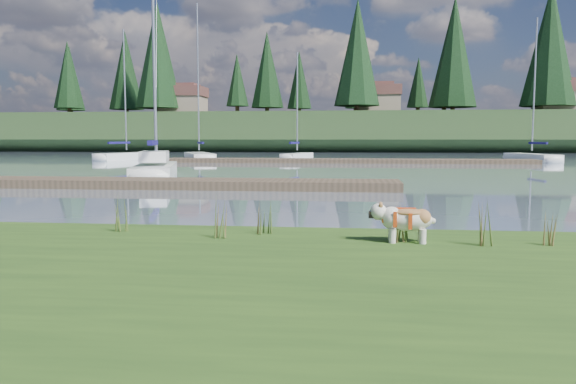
# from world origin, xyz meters

# --- Properties ---
(ground) EXTENTS (200.00, 200.00, 0.00)m
(ground) POSITION_xyz_m (0.00, 30.00, 0.00)
(ground) COLOR #8193AC
(ground) RESTS_ON ground
(bank) EXTENTS (60.00, 9.00, 0.35)m
(bank) POSITION_xyz_m (0.00, -6.00, 0.17)
(bank) COLOR #2E4F19
(bank) RESTS_ON ground
(ridge) EXTENTS (200.00, 20.00, 5.00)m
(ridge) POSITION_xyz_m (0.00, 73.00, 2.50)
(ridge) COLOR #21361A
(ridge) RESTS_ON ground
(bulldog) EXTENTS (0.85, 0.38, 0.51)m
(bulldog) POSITION_xyz_m (3.05, -2.60, 0.67)
(bulldog) COLOR silver
(bulldog) RESTS_ON bank
(sailboat_main) EXTENTS (3.70, 8.25, 11.75)m
(sailboat_main) POSITION_xyz_m (-6.56, 14.80, 0.42)
(sailboat_main) COLOR white
(sailboat_main) RESTS_ON ground
(dock_near) EXTENTS (16.00, 2.00, 0.30)m
(dock_near) POSITION_xyz_m (-4.00, 9.00, 0.15)
(dock_near) COLOR #4C3D2C
(dock_near) RESTS_ON ground
(dock_far) EXTENTS (26.00, 2.20, 0.30)m
(dock_far) POSITION_xyz_m (2.00, 30.00, 0.15)
(dock_far) COLOR #4C3D2C
(dock_far) RESTS_ON ground
(sailboat_bg_0) EXTENTS (3.50, 7.39, 10.65)m
(sailboat_bg_0) POSITION_xyz_m (-15.89, 35.02, 0.32)
(sailboat_bg_0) COLOR white
(sailboat_bg_0) RESTS_ON ground
(sailboat_bg_1) EXTENTS (4.77, 8.48, 12.60)m
(sailboat_bg_1) POSITION_xyz_m (-10.27, 35.24, 0.33)
(sailboat_bg_1) COLOR white
(sailboat_bg_1) RESTS_ON ground
(sailboat_bg_2) EXTENTS (2.41, 5.64, 8.60)m
(sailboat_bg_2) POSITION_xyz_m (-1.84, 34.98, 0.34)
(sailboat_bg_2) COLOR white
(sailboat_bg_2) RESTS_ON ground
(sailboat_bg_4) EXTENTS (2.72, 7.50, 10.92)m
(sailboat_bg_4) POSITION_xyz_m (15.98, 35.40, 0.33)
(sailboat_bg_4) COLOR white
(sailboat_bg_4) RESTS_ON ground
(weed_0) EXTENTS (0.17, 0.14, 0.61)m
(weed_0) POSITION_xyz_m (0.57, -2.54, 0.60)
(weed_0) COLOR #475B23
(weed_0) RESTS_ON bank
(weed_1) EXTENTS (0.17, 0.14, 0.48)m
(weed_1) POSITION_xyz_m (1.10, -2.15, 0.55)
(weed_1) COLOR #475B23
(weed_1) RESTS_ON bank
(weed_2) EXTENTS (0.17, 0.14, 0.71)m
(weed_2) POSITION_xyz_m (4.06, -2.74, 0.65)
(weed_2) COLOR #475B23
(weed_2) RESTS_ON bank
(weed_3) EXTENTS (0.17, 0.14, 0.57)m
(weed_3) POSITION_xyz_m (-1.07, -2.21, 0.59)
(weed_3) COLOR #475B23
(weed_3) RESTS_ON bank
(weed_4) EXTENTS (0.17, 0.14, 0.53)m
(weed_4) POSITION_xyz_m (3.01, -2.58, 0.57)
(weed_4) COLOR #475B23
(weed_4) RESTS_ON bank
(weed_5) EXTENTS (0.17, 0.14, 0.55)m
(weed_5) POSITION_xyz_m (4.87, -2.61, 0.58)
(weed_5) COLOR #475B23
(weed_5) RESTS_ON bank
(mud_lip) EXTENTS (60.00, 0.50, 0.14)m
(mud_lip) POSITION_xyz_m (0.00, -1.60, 0.07)
(mud_lip) COLOR #33281C
(mud_lip) RESTS_ON ground
(conifer_1) EXTENTS (4.40, 4.40, 11.30)m
(conifer_1) POSITION_xyz_m (-40.00, 71.00, 11.28)
(conifer_1) COLOR #382619
(conifer_1) RESTS_ON ridge
(conifer_2) EXTENTS (6.60, 6.60, 16.05)m
(conifer_2) POSITION_xyz_m (-25.00, 68.00, 13.54)
(conifer_2) COLOR #382619
(conifer_2) RESTS_ON ridge
(conifer_3) EXTENTS (4.84, 4.84, 12.25)m
(conifer_3) POSITION_xyz_m (-10.00, 72.00, 11.74)
(conifer_3) COLOR #382619
(conifer_3) RESTS_ON ridge
(conifer_4) EXTENTS (6.16, 6.16, 15.10)m
(conifer_4) POSITION_xyz_m (3.00, 66.00, 13.09)
(conifer_4) COLOR #382619
(conifer_4) RESTS_ON ridge
(conifer_5) EXTENTS (3.96, 3.96, 10.35)m
(conifer_5) POSITION_xyz_m (15.00, 70.00, 10.83)
(conifer_5) COLOR #382619
(conifer_5) RESTS_ON ridge
(conifer_6) EXTENTS (7.04, 7.04, 17.00)m
(conifer_6) POSITION_xyz_m (28.00, 68.00, 13.99)
(conifer_6) COLOR #382619
(conifer_6) RESTS_ON ridge
(house_0) EXTENTS (6.30, 5.30, 4.65)m
(house_0) POSITION_xyz_m (-22.00, 70.00, 7.31)
(house_0) COLOR gray
(house_0) RESTS_ON ridge
(house_1) EXTENTS (6.30, 5.30, 4.65)m
(house_1) POSITION_xyz_m (6.00, 71.00, 7.31)
(house_1) COLOR gray
(house_1) RESTS_ON ridge
(house_2) EXTENTS (6.30, 5.30, 4.65)m
(house_2) POSITION_xyz_m (30.00, 69.00, 7.31)
(house_2) COLOR gray
(house_2) RESTS_ON ridge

